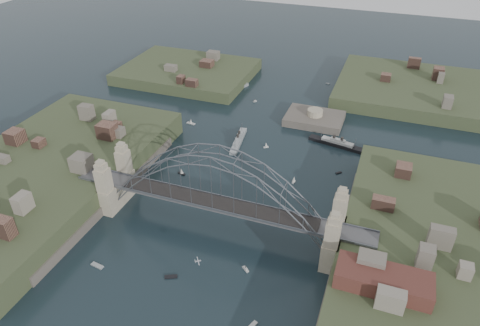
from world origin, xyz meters
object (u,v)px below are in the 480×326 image
at_px(naval_cruiser_near, 238,140).
at_px(ocean_liner, 337,144).
at_px(naval_cruiser_far, 235,89).
at_px(bridge, 216,191).
at_px(wharf_shed, 383,280).
at_px(fort_island, 314,123).

xyz_separation_m(naval_cruiser_near, ocean_liner, (34.06, 10.10, -0.05)).
relative_size(naval_cruiser_far, ocean_liner, 0.74).
height_order(bridge, naval_cruiser_near, bridge).
height_order(bridge, naval_cruiser_far, bridge).
height_order(bridge, ocean_liner, bridge).
distance_m(bridge, naval_cruiser_far, 92.68).
relative_size(wharf_shed, ocean_liner, 0.94).
relative_size(bridge, fort_island, 3.82).
height_order(fort_island, naval_cruiser_far, fort_island).
xyz_separation_m(fort_island, naval_cruiser_far, (-39.76, 17.67, 1.19)).
bearing_deg(bridge, naval_cruiser_near, 103.11).
bearing_deg(ocean_liner, naval_cruiser_near, -163.47).
bearing_deg(fort_island, bridge, -99.73).
height_order(naval_cruiser_near, naval_cruiser_far, naval_cruiser_near).
xyz_separation_m(naval_cruiser_far, ocean_liner, (51.36, -32.63, -0.04)).
height_order(naval_cruiser_far, ocean_liner, naval_cruiser_far).
bearing_deg(naval_cruiser_far, naval_cruiser_near, -67.96).
height_order(wharf_shed, ocean_liner, wharf_shed).
distance_m(wharf_shed, naval_cruiser_far, 124.78).
distance_m(bridge, naval_cruiser_near, 47.55).
distance_m(wharf_shed, naval_cruiser_near, 80.77).
xyz_separation_m(bridge, wharf_shed, (44.00, -14.00, -2.32)).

